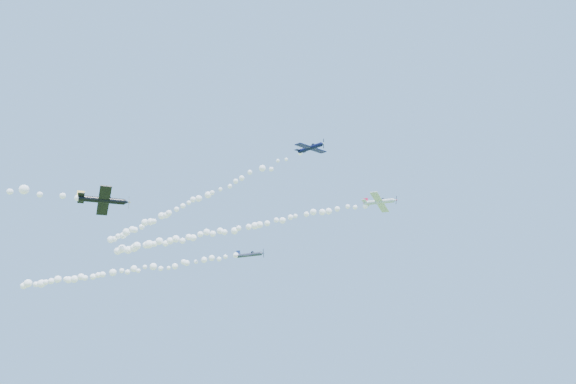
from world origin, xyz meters
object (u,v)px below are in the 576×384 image
at_px(plane_navy, 311,148).
at_px(plane_grey, 250,255).
at_px(plane_black, 104,200).
at_px(plane_white, 380,202).

relative_size(plane_navy, plane_grey, 0.97).
distance_m(plane_grey, plane_black, 37.99).
height_order(plane_white, plane_black, plane_white).
bearing_deg(plane_white, plane_navy, -99.54).
xyz_separation_m(plane_grey, plane_black, (0.30, -37.98, -0.86)).
relative_size(plane_grey, plane_black, 1.06).
relative_size(plane_navy, plane_black, 1.02).
xyz_separation_m(plane_white, plane_navy, (-4.72, -22.12, 3.16)).
distance_m(plane_white, plane_black, 52.65).
bearing_deg(plane_navy, plane_grey, 163.26).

